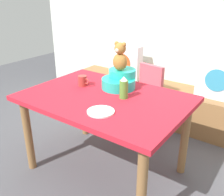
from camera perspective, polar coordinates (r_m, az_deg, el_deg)
ground_plane at (r=2.49m, az=-1.39°, el=-15.53°), size 8.00×8.00×0.00m
back_wall at (r=3.26m, az=15.14°, el=17.96°), size 4.40×0.10×2.60m
window_bench at (r=3.28m, az=11.48°, el=-1.12°), size 2.60×0.44×0.46m
pillow_floral_left at (r=3.37m, az=3.00°, el=8.10°), size 0.44×0.15×0.44m
pillow_floral_right at (r=2.93m, az=22.71°, el=3.99°), size 0.44×0.15×0.44m
dining_table at (r=2.15m, az=-1.56°, el=-2.06°), size 1.34×0.94×0.74m
highchair at (r=2.83m, az=7.08°, el=1.58°), size 0.37×0.49×0.79m
infant_seat_teal at (r=2.27m, az=1.74°, el=4.06°), size 0.30×0.33×0.16m
teddy_bear at (r=2.21m, az=1.80°, el=9.11°), size 0.13×0.12×0.25m
ketchup_bottle at (r=2.04m, az=2.64°, el=2.26°), size 0.07×0.07×0.18m
coffee_mug at (r=2.34m, az=-6.57°, el=3.83°), size 0.12×0.08×0.09m
dinner_plate_near at (r=1.83m, az=-2.53°, el=-3.05°), size 0.20×0.20×0.01m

